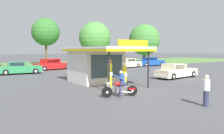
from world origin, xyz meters
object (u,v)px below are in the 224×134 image
at_px(parked_car_back_row_centre_left, 52,65).
at_px(parked_car_back_row_centre_right, 127,63).
at_px(gas_pump_offside, 124,76).
at_px(featured_classic_sedan, 176,71).
at_px(parked_car_back_row_centre, 150,62).
at_px(bystander_chatting_near_pumps, 206,90).
at_px(parked_car_back_row_left, 19,68).
at_px(gas_pump_nearside, 110,75).
at_px(motorcycle_with_rider, 121,86).

height_order(parked_car_back_row_centre_left, parked_car_back_row_centre_right, parked_car_back_row_centre_left).
bearing_deg(gas_pump_offside, featured_classic_sedan, 9.53).
xyz_separation_m(parked_car_back_row_centre, bystander_chatting_near_pumps, (-18.08, -22.73, 0.13)).
relative_size(featured_classic_sedan, parked_car_back_row_centre_left, 0.96).
xyz_separation_m(featured_classic_sedan, parked_car_back_row_centre, (10.12, 14.19, 0.04)).
height_order(featured_classic_sedan, parked_car_back_row_centre_left, parked_car_back_row_centre_left).
distance_m(featured_classic_sedan, parked_car_back_row_left, 17.70).
relative_size(parked_car_back_row_centre_right, parked_car_back_row_left, 1.05).
relative_size(gas_pump_nearside, motorcycle_with_rider, 0.96).
height_order(parked_car_back_row_centre, parked_car_back_row_left, parked_car_back_row_centre).
height_order(parked_car_back_row_centre_left, bystander_chatting_near_pumps, bystander_chatting_near_pumps).
height_order(gas_pump_nearside, parked_car_back_row_centre_left, gas_pump_nearside).
bearing_deg(gas_pump_nearside, gas_pump_offside, -0.01).
xyz_separation_m(motorcycle_with_rider, parked_car_back_row_left, (-2.20, 16.97, 0.02)).
bearing_deg(gas_pump_nearside, parked_car_back_row_centre_right, 48.16).
bearing_deg(motorcycle_with_rider, parked_car_back_row_centre_left, 81.76).
bearing_deg(gas_pump_nearside, bystander_chatting_near_pumps, -82.77).
xyz_separation_m(parked_car_back_row_centre_left, bystander_chatting_near_pumps, (-0.83, -24.66, 0.11)).
height_order(featured_classic_sedan, parked_car_back_row_left, parked_car_back_row_left).
bearing_deg(featured_classic_sedan, motorcycle_with_rider, -157.27).
bearing_deg(parked_car_back_row_centre_left, featured_classic_sedan, -66.14).
bearing_deg(parked_car_back_row_left, gas_pump_nearside, -76.41).
bearing_deg(parked_car_back_row_centre_right, parked_car_back_row_centre, 9.13).
height_order(motorcycle_with_rider, parked_car_back_row_centre, motorcycle_with_rider).
relative_size(gas_pump_offside, motorcycle_with_rider, 0.84).
bearing_deg(featured_classic_sedan, parked_car_back_row_centre_right, 72.83).
bearing_deg(parked_car_back_row_centre_right, parked_car_back_row_centre_left, 165.51).
bearing_deg(featured_classic_sedan, parked_car_back_row_left, 133.90).
relative_size(motorcycle_with_rider, bystander_chatting_near_pumps, 1.39).
bearing_deg(parked_car_back_row_centre, featured_classic_sedan, -125.49).
relative_size(gas_pump_nearside, bystander_chatting_near_pumps, 1.33).
relative_size(gas_pump_offside, bystander_chatting_near_pumps, 1.16).
distance_m(gas_pump_offside, parked_car_back_row_left, 14.80).
bearing_deg(gas_pump_nearside, parked_car_back_row_centre, 39.12).
bearing_deg(motorcycle_with_rider, bystander_chatting_near_pumps, -63.90).
relative_size(parked_car_back_row_centre_left, parked_car_back_row_left, 1.11).
height_order(parked_car_back_row_centre_right, parked_car_back_row_left, parked_car_back_row_left).
bearing_deg(gas_pump_offside, motorcycle_with_rider, -130.85).
distance_m(gas_pump_nearside, gas_pump_offside, 1.37).
bearing_deg(bystander_chatting_near_pumps, parked_car_back_row_centre, 51.51).
height_order(motorcycle_with_rider, parked_car_back_row_centre_right, motorcycle_with_rider).
height_order(featured_classic_sedan, parked_car_back_row_centre_right, parked_car_back_row_centre_right).
bearing_deg(parked_car_back_row_centre_left, gas_pump_nearside, -95.76).
relative_size(gas_pump_nearside, featured_classic_sedan, 0.40).
relative_size(motorcycle_with_rider, parked_car_back_row_centre_right, 0.42).
distance_m(gas_pump_offside, featured_classic_sedan, 7.62).
height_order(gas_pump_nearside, gas_pump_offside, gas_pump_nearside).
height_order(parked_car_back_row_left, bystander_chatting_near_pumps, bystander_chatting_near_pumps).
bearing_deg(parked_car_back_row_left, bystander_chatting_near_pumps, -78.55).
xyz_separation_m(featured_classic_sedan, parked_car_back_row_left, (-12.27, 12.75, 0.01)).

